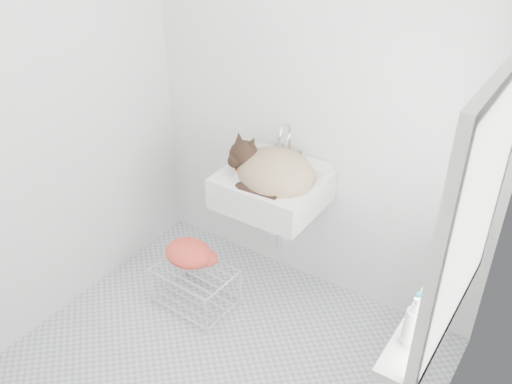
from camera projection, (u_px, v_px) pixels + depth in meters
The scene contains 15 objects.
floor at pixel (216, 371), 3.10m from camera, with size 2.20×2.00×0.02m, color silver.
back_wall at pixel (316, 100), 3.14m from camera, with size 2.20×0.02×2.50m, color white.
right_wall at pixel (460, 266), 1.92m from camera, with size 0.02×2.00×2.50m, color white.
left_wall at pixel (40, 117), 2.95m from camera, with size 0.02×2.00×2.50m, color white.
window_glass at pixel (477, 213), 2.01m from camera, with size 0.01×0.80×1.00m, color white.
window_frame at pixel (473, 211), 2.02m from camera, with size 0.04×0.90×1.10m, color white.
windowsill at pixel (433, 311), 2.32m from camera, with size 0.16×0.88×0.04m, color white.
sink at pixel (272, 175), 3.22m from camera, with size 0.58×0.51×0.23m, color white.
faucet at pixel (289, 142), 3.28m from camera, with size 0.21×0.15×0.21m, color silver, non-canonical shape.
cat at pixel (272, 171), 3.18m from camera, with size 0.53×0.47×0.31m.
wire_rack at pixel (195, 285), 3.47m from camera, with size 0.46×0.32×0.28m, color silver.
towel at pixel (189, 257), 3.45m from camera, with size 0.31×0.22×0.13m, color orange.
bottle_a at pixel (410, 343), 2.15m from camera, with size 0.07×0.07×0.19m, color silver.
bottle_b at pixel (426, 316), 2.27m from camera, with size 0.08×0.08×0.17m, color teal.
bottle_c at pixel (443, 285), 2.43m from camera, with size 0.13×0.13×0.16m, color #A3B3C3.
Camera 1 is at (1.35, -1.63, 2.48)m, focal length 39.44 mm.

